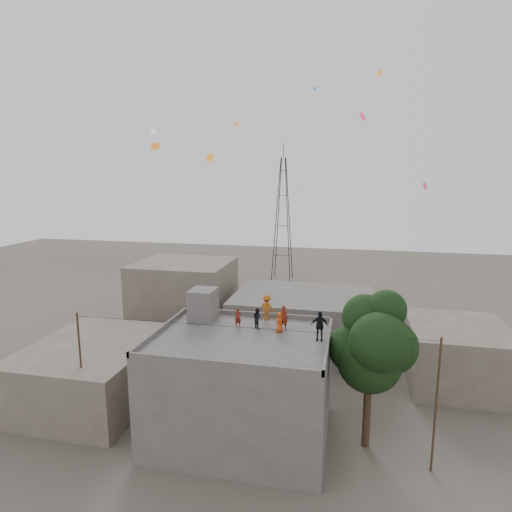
% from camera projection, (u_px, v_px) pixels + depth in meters
% --- Properties ---
extents(ground, '(140.00, 140.00, 0.00)m').
position_uv_depth(ground, '(242.00, 434.00, 25.63)').
color(ground, '#4C463F').
rests_on(ground, ground).
extents(main_building, '(10.00, 8.00, 6.10)m').
position_uv_depth(main_building, '(241.00, 387.00, 25.08)').
color(main_building, '#54524F').
rests_on(main_building, ground).
extents(parapet, '(10.00, 8.00, 0.30)m').
position_uv_depth(parapet, '(241.00, 335.00, 24.50)').
color(parapet, '#54524F').
rests_on(parapet, main_building).
extents(stair_head_box, '(1.60, 1.80, 2.00)m').
position_uv_depth(stair_head_box, '(203.00, 304.00, 27.53)').
color(stair_head_box, '#54524F').
rests_on(stair_head_box, main_building).
extents(neighbor_west, '(8.00, 10.00, 4.00)m').
position_uv_depth(neighbor_west, '(95.00, 371.00, 29.54)').
color(neighbor_west, '#5E554A').
rests_on(neighbor_west, ground).
extents(neighbor_north, '(12.00, 9.00, 5.00)m').
position_uv_depth(neighbor_north, '(302.00, 321.00, 38.19)').
color(neighbor_north, '#54524F').
rests_on(neighbor_north, ground).
extents(neighbor_northwest, '(9.00, 8.00, 7.00)m').
position_uv_depth(neighbor_northwest, '(184.00, 296.00, 42.50)').
color(neighbor_northwest, '#5E554A').
rests_on(neighbor_northwest, ground).
extents(neighbor_east, '(7.00, 8.00, 4.40)m').
position_uv_depth(neighbor_east, '(457.00, 354.00, 31.83)').
color(neighbor_east, '#5E554A').
rests_on(neighbor_east, ground).
extents(tree, '(4.90, 4.60, 9.10)m').
position_uv_depth(tree, '(373.00, 345.00, 23.52)').
color(tree, black).
rests_on(tree, ground).
extents(utility_line, '(20.12, 0.62, 7.40)m').
position_uv_depth(utility_line, '(244.00, 386.00, 23.63)').
color(utility_line, black).
rests_on(utility_line, ground).
extents(transmission_tower, '(2.97, 2.97, 20.01)m').
position_uv_depth(transmission_tower, '(283.00, 219.00, 63.24)').
color(transmission_tower, black).
rests_on(transmission_tower, ground).
extents(person_red_adult, '(0.61, 0.48, 1.48)m').
position_uv_depth(person_red_adult, '(284.00, 317.00, 25.82)').
color(person_red_adult, maroon).
rests_on(person_red_adult, main_building).
extents(person_orange_child, '(0.68, 0.71, 1.23)m').
position_uv_depth(person_orange_child, '(279.00, 322.00, 25.34)').
color(person_orange_child, '#C74916').
rests_on(person_orange_child, main_building).
extents(person_dark_child, '(0.77, 0.77, 1.26)m').
position_uv_depth(person_dark_child, '(257.00, 318.00, 25.99)').
color(person_dark_child, black).
rests_on(person_dark_child, main_building).
extents(person_dark_adult, '(1.00, 0.43, 1.69)m').
position_uv_depth(person_dark_adult, '(319.00, 326.00, 24.02)').
color(person_dark_adult, black).
rests_on(person_dark_adult, main_building).
extents(person_orange_adult, '(1.09, 0.66, 1.65)m').
position_uv_depth(person_orange_adult, '(267.00, 308.00, 27.46)').
color(person_orange_adult, '#A55112').
rests_on(person_orange_adult, main_building).
extents(person_red_child, '(0.51, 0.48, 1.18)m').
position_uv_depth(person_red_child, '(238.00, 318.00, 26.19)').
color(person_red_child, maroon).
rests_on(person_red_child, main_building).
extents(kites, '(21.26, 16.72, 12.04)m').
position_uv_depth(kites, '(299.00, 152.00, 28.91)').
color(kites, orange).
rests_on(kites, ground).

